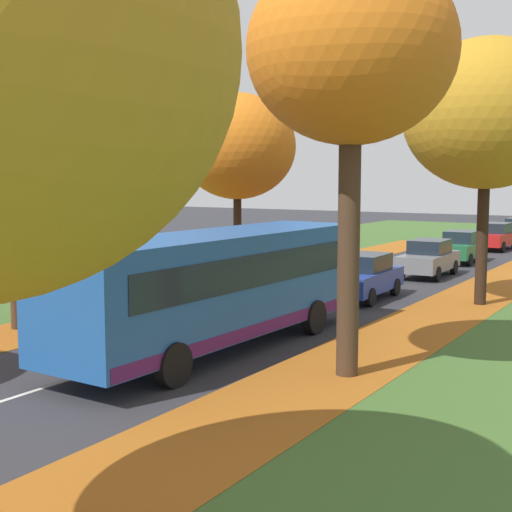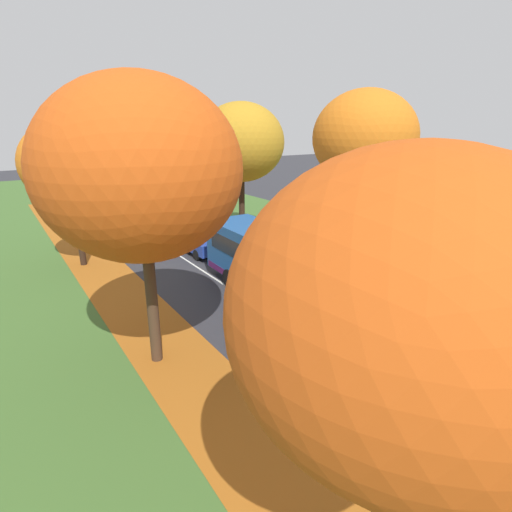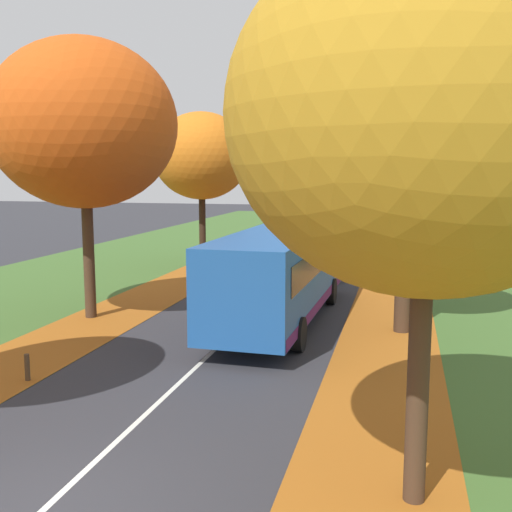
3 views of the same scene
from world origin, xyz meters
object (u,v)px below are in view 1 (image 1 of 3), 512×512
object	(u,v)px
car_red_fourth_in_line	(496,236)
tree_left_near	(10,106)
bus	(218,283)
tree_right_mid	(487,114)
car_blue_lead	(363,276)
tree_left_mid	(237,147)
car_grey_following	(429,258)
tree_right_near	(351,52)
car_green_third_in_line	(461,247)

from	to	relation	value
car_red_fourth_in_line	tree_left_near	bearing A→B (deg)	-101.71
car_red_fourth_in_line	bus	bearing A→B (deg)	-89.86
tree_right_mid	car_blue_lead	distance (m)	6.95
bus	car_blue_lead	xyz separation A→B (m)	(0.10, 8.92, -0.89)
tree_left_mid	car_red_fourth_in_line	bearing A→B (deg)	71.39
tree_right_mid	car_grey_following	bearing A→B (deg)	122.97
tree_right_near	car_grey_following	world-z (taller)	tree_right_near
tree_right_mid	tree_left_mid	bearing A→B (deg)	177.30
tree_right_near	car_blue_lead	size ratio (longest dim) A/B	2.13
tree_left_mid	bus	size ratio (longest dim) A/B	0.75
car_blue_lead	car_grey_following	distance (m)	6.89
tree_right_mid	car_red_fourth_in_line	bearing A→B (deg)	102.03
car_red_fourth_in_line	car_blue_lead	bearing A→B (deg)	-89.51
tree_left_mid	tree_right_mid	world-z (taller)	tree_right_mid
tree_right_mid	car_grey_following	distance (m)	8.95
tree_right_mid	bus	distance (m)	11.77
car_grey_following	car_red_fourth_in_line	world-z (taller)	same
tree_right_mid	car_grey_following	size ratio (longest dim) A/B	2.13
tree_left_mid	car_red_fourth_in_line	distance (m)	20.25
tree_left_mid	tree_right_near	xyz separation A→B (m)	(10.16, -10.95, 1.37)
car_green_third_in_line	car_red_fourth_in_line	bearing A→B (deg)	90.34
tree_right_mid	car_red_fourth_in_line	distance (m)	20.35
car_blue_lead	tree_right_near	bearing A→B (deg)	-68.44
tree_right_mid	bus	xyz separation A→B (m)	(-4.00, -9.99, -4.77)
bus	tree_right_mid	bearing A→B (deg)	68.16
tree_right_near	tree_right_mid	distance (m)	10.48
tree_left_mid	car_grey_following	size ratio (longest dim) A/B	1.86
tree_left_mid	tree_right_near	world-z (taller)	tree_right_near
bus	car_green_third_in_line	bearing A→B (deg)	90.08
car_blue_lead	car_red_fourth_in_line	size ratio (longest dim) A/B	1.00
tree_left_mid	car_green_third_in_line	xyz separation A→B (m)	(6.32, 11.23, -4.82)
bus	car_red_fourth_in_line	xyz separation A→B (m)	(-0.07, 29.11, -0.89)
car_blue_lead	tree_right_mid	bearing A→B (deg)	15.29
tree_left_mid	tree_right_mid	size ratio (longest dim) A/B	0.87
tree_left_near	tree_right_near	size ratio (longest dim) A/B	1.00
tree_right_near	car_grey_following	xyz separation A→B (m)	(-3.59, 16.29, -6.20)
tree_left_near	bus	xyz separation A→B (m)	(6.33, 1.10, -4.66)
tree_left_mid	tree_left_near	bearing A→B (deg)	-89.93
tree_left_mid	car_green_third_in_line	distance (m)	13.76
tree_left_mid	car_green_third_in_line	size ratio (longest dim) A/B	1.86
bus	car_grey_following	bearing A→B (deg)	89.18
bus	car_green_third_in_line	xyz separation A→B (m)	(-0.03, 21.71, -0.89)
tree_right_mid	car_red_fourth_in_line	xyz separation A→B (m)	(-4.08, 19.12, -5.65)
car_blue_lead	car_red_fourth_in_line	distance (m)	20.19
tree_left_near	car_red_fourth_in_line	size ratio (longest dim) A/B	2.12
car_green_third_in_line	tree_left_near	bearing A→B (deg)	-105.45
tree_right_near	car_red_fourth_in_line	xyz separation A→B (m)	(-3.89, 29.59, -6.20)
tree_left_mid	tree_right_near	size ratio (longest dim) A/B	0.86
car_red_fourth_in_line	tree_left_mid	bearing A→B (deg)	-108.61
tree_right_near	tree_right_mid	xyz separation A→B (m)	(0.19, 10.47, -0.54)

